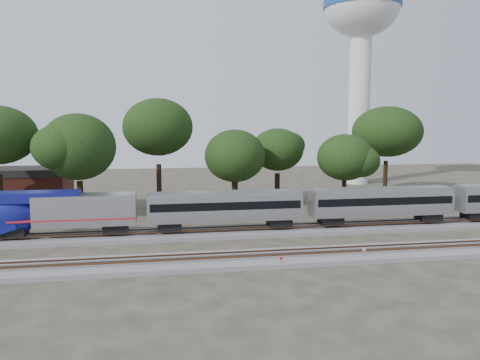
% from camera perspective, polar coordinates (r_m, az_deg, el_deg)
% --- Properties ---
extents(ground, '(160.00, 160.00, 0.00)m').
position_cam_1_polar(ground, '(44.19, 2.48, -8.30)').
color(ground, '#383328').
rests_on(ground, ground).
extents(track_far, '(160.00, 5.00, 0.73)m').
position_cam_1_polar(track_far, '(49.83, 1.03, -6.28)').
color(track_far, slate).
rests_on(track_far, ground).
extents(track_near, '(160.00, 5.00, 0.73)m').
position_cam_1_polar(track_near, '(40.38, 3.69, -9.48)').
color(track_near, slate).
rests_on(track_near, ground).
extents(switch_stand_red, '(0.26, 0.13, 0.86)m').
position_cam_1_polar(switch_stand_red, '(38.58, 5.04, -9.75)').
color(switch_stand_red, '#512D19').
rests_on(switch_stand_red, ground).
extents(switch_stand_white, '(0.35, 0.15, 1.13)m').
position_cam_1_polar(switch_stand_white, '(41.49, 14.88, -8.51)').
color(switch_stand_white, '#512D19').
rests_on(switch_stand_white, ground).
extents(switch_lever, '(0.58, 0.46, 0.30)m').
position_cam_1_polar(switch_lever, '(41.28, 15.24, -9.43)').
color(switch_lever, '#512D19').
rests_on(switch_lever, ground).
extents(water_tower, '(14.22, 14.22, 39.37)m').
position_cam_1_polar(water_tower, '(93.99, 14.59, 17.52)').
color(water_tower, silver).
rests_on(water_tower, ground).
extents(brick_building, '(11.28, 8.02, 5.39)m').
position_cam_1_polar(brick_building, '(71.98, -24.44, -0.77)').
color(brick_building, maroon).
rests_on(brick_building, ground).
extents(tree_2, '(8.98, 8.98, 12.66)m').
position_cam_1_polar(tree_2, '(58.18, -19.12, 3.82)').
color(tree_2, black).
rests_on(tree_2, ground).
extents(tree_3, '(11.24, 11.24, 15.85)m').
position_cam_1_polar(tree_3, '(65.38, -9.98, 6.36)').
color(tree_3, black).
rests_on(tree_3, ground).
extents(tree_4, '(7.35, 7.35, 10.37)m').
position_cam_1_polar(tree_4, '(62.84, -0.64, 2.95)').
color(tree_4, black).
rests_on(tree_4, ground).
extents(tree_5, '(7.83, 7.83, 11.04)m').
position_cam_1_polar(tree_5, '(69.45, 4.60, 3.70)').
color(tree_5, black).
rests_on(tree_5, ground).
extents(tree_6, '(7.09, 7.09, 10.00)m').
position_cam_1_polar(tree_6, '(65.14, 12.67, 2.69)').
color(tree_6, black).
rests_on(tree_6, ground).
extents(tree_7, '(10.38, 10.38, 14.64)m').
position_cam_1_polar(tree_7, '(79.22, 17.48, 5.63)').
color(tree_7, black).
rests_on(tree_7, ground).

